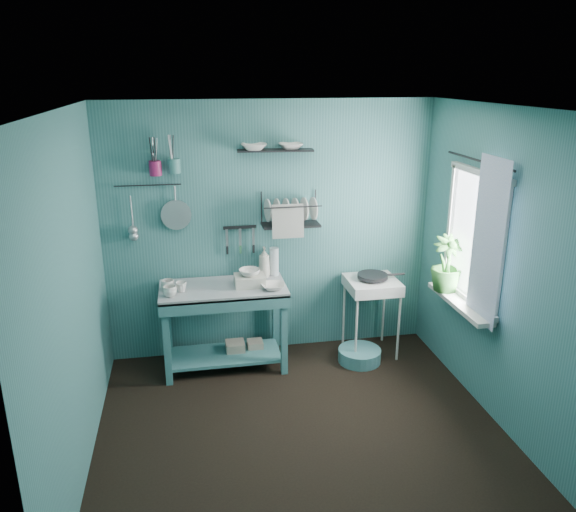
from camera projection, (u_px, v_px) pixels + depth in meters
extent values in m
plane|color=black|center=(301.00, 432.00, 4.47)|extent=(3.20, 3.20, 0.00)
plane|color=silver|center=(304.00, 109.00, 3.69)|extent=(3.20, 3.20, 0.00)
plane|color=#326566|center=(271.00, 231.00, 5.48)|extent=(3.20, 0.00, 3.20)
plane|color=#326566|center=(368.00, 397.00, 2.68)|extent=(3.20, 0.00, 3.20)
plane|color=#326566|center=(72.00, 301.00, 3.80)|extent=(0.00, 3.00, 3.00)
plane|color=#326566|center=(504.00, 272.00, 4.36)|extent=(0.00, 3.00, 3.00)
cube|color=#377073|center=(225.00, 327.00, 5.35)|extent=(1.23, 0.72, 0.83)
imported|color=silver|center=(170.00, 291.00, 4.97)|extent=(0.12, 0.12, 0.10)
imported|color=silver|center=(181.00, 287.00, 5.09)|extent=(0.14, 0.14, 0.09)
imported|color=silver|center=(168.00, 285.00, 5.12)|extent=(0.17, 0.17, 0.10)
cube|color=beige|center=(250.00, 280.00, 5.23)|extent=(0.28, 0.22, 0.10)
imported|color=silver|center=(250.00, 272.00, 5.21)|extent=(0.19, 0.19, 0.06)
imported|color=beige|center=(264.00, 262.00, 5.43)|extent=(0.11, 0.12, 0.30)
cylinder|color=silver|center=(274.00, 262.00, 5.47)|extent=(0.09, 0.09, 0.28)
imported|color=silver|center=(273.00, 286.00, 5.15)|extent=(0.22, 0.22, 0.05)
cube|color=silver|center=(371.00, 316.00, 5.64)|extent=(0.54, 0.54, 0.79)
cylinder|color=black|center=(373.00, 276.00, 5.50)|extent=(0.30, 0.30, 0.03)
cube|color=black|center=(240.00, 227.00, 5.38)|extent=(0.32, 0.02, 0.03)
cube|color=black|center=(291.00, 209.00, 5.32)|extent=(0.58, 0.32, 0.32)
cube|color=black|center=(275.00, 150.00, 5.15)|extent=(0.71, 0.25, 0.01)
imported|color=silver|center=(254.00, 152.00, 5.12)|extent=(0.26, 0.26, 0.06)
imported|color=silver|center=(291.00, 147.00, 5.16)|extent=(0.23, 0.23, 0.05)
cylinder|color=#921B52|center=(155.00, 168.00, 5.02)|extent=(0.11, 0.11, 0.13)
cylinder|color=#397775|center=(174.00, 166.00, 5.04)|extent=(0.11, 0.11, 0.13)
cylinder|color=#ABAFB4|center=(176.00, 215.00, 5.21)|extent=(0.28, 0.03, 0.28)
cylinder|color=#ABAFB4|center=(131.00, 212.00, 5.14)|extent=(0.01, 0.01, 0.30)
cylinder|color=#ABAFB4|center=(132.00, 218.00, 5.16)|extent=(0.01, 0.01, 0.30)
cylinder|color=black|center=(148.00, 185.00, 5.10)|extent=(0.60, 0.01, 0.01)
plane|color=white|center=(475.00, 238.00, 4.73)|extent=(0.00, 1.10, 1.10)
cube|color=silver|center=(459.00, 303.00, 4.90)|extent=(0.16, 0.95, 0.04)
plane|color=silver|center=(487.00, 242.00, 4.42)|extent=(0.00, 1.35, 1.35)
cylinder|color=black|center=(479.00, 161.00, 4.52)|extent=(0.02, 1.05, 0.02)
imported|color=#2B6327|center=(447.00, 264.00, 5.05)|extent=(0.30, 0.30, 0.51)
cube|color=gray|center=(235.00, 352.00, 5.51)|extent=(0.18, 0.18, 0.22)
cube|color=gray|center=(255.00, 350.00, 5.58)|extent=(0.15, 0.15, 0.20)
cylinder|color=teal|center=(359.00, 355.00, 5.55)|extent=(0.42, 0.42, 0.13)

